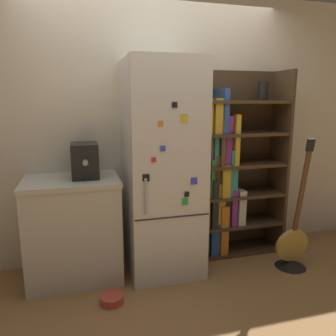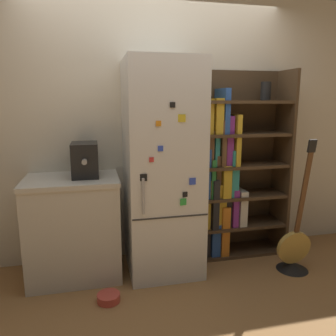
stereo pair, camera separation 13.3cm
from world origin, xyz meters
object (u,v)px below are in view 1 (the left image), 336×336
at_px(guitar, 292,250).
at_px(pet_bowl, 112,299).
at_px(refrigerator, 163,169).
at_px(espresso_machine, 85,160).
at_px(bookshelf, 227,174).

bearing_deg(guitar, pet_bowl, -176.02).
height_order(guitar, pet_bowl, guitar).
relative_size(refrigerator, pet_bowl, 10.40).
xyz_separation_m(espresso_machine, pet_bowl, (0.14, -0.53, -1.03)).
xyz_separation_m(bookshelf, espresso_machine, (-1.41, -0.10, 0.22)).
xyz_separation_m(bookshelf, pet_bowl, (-1.26, -0.63, -0.81)).
relative_size(refrigerator, guitar, 1.54).
height_order(espresso_machine, pet_bowl, espresso_machine).
distance_m(bookshelf, espresso_machine, 1.43).
distance_m(bookshelf, pet_bowl, 1.63).
xyz_separation_m(bookshelf, guitar, (0.46, -0.51, -0.66)).
bearing_deg(bookshelf, refrigerator, -166.28).
bearing_deg(espresso_machine, bookshelf, 4.11).
relative_size(guitar, pet_bowl, 6.77).
distance_m(refrigerator, pet_bowl, 1.17).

